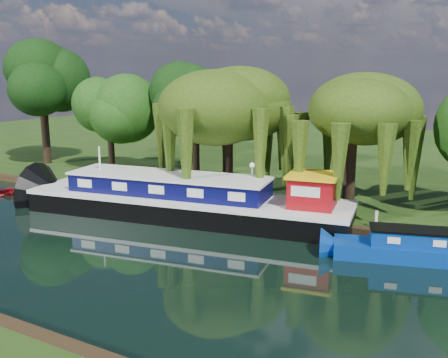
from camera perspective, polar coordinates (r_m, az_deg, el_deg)
The scene contains 11 objects.
ground at distance 24.78m, azimuth -8.76°, elevation -8.69°, with size 120.00×120.00×0.00m, color black.
far_bank at distance 54.78m, azimuth 13.60°, elevation 2.82°, with size 120.00×52.00×0.45m, color #1A330E.
dutch_barge at distance 30.60m, azimuth -4.15°, elevation -2.47°, with size 20.62×7.69×4.25m.
red_dinghy at distance 39.32m, azimuth -22.23°, elevation -1.65°, with size 2.23×3.12×0.65m, color maroon.
willow_left at distance 33.13m, azimuth 0.44°, elevation 8.04°, with size 6.83×6.83×8.18m.
willow_right at distance 31.12m, azimuth 14.48°, elevation 6.46°, with size 6.11×6.11×7.45m.
tree_far_left at distance 42.68m, azimuth -12.97°, elevation 7.92°, with size 4.89×4.89×7.88m.
tree_far_back at distance 48.80m, azimuth -20.08°, elevation 9.91°, with size 6.01×6.01×10.10m.
tree_far_mid at distance 40.01m, azimuth -3.29°, elevation 8.43°, with size 5.08×5.08×8.32m.
lamppost at distance 32.48m, azimuth 3.23°, elevation 0.87°, with size 0.36×0.36×2.56m.
mooring_posts at distance 31.44m, azimuth -0.12°, elevation -2.24°, with size 19.16×0.16×1.00m.
Camera 1 is at (14.42, -18.16, 8.74)m, focal length 40.00 mm.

